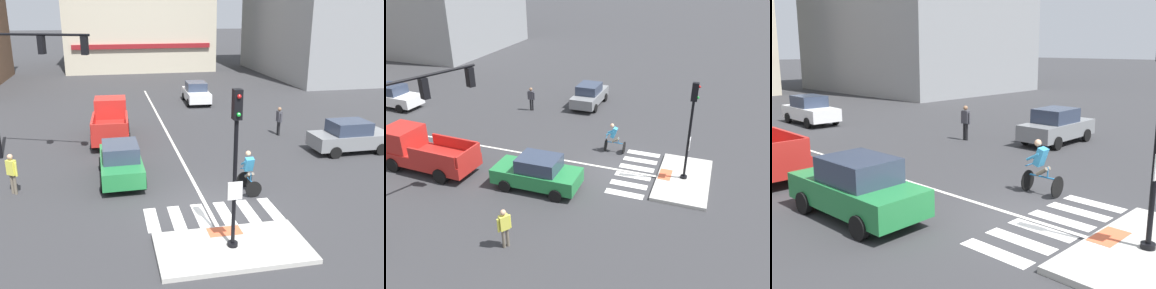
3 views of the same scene
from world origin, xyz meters
TOP-DOWN VIEW (x-y plane):
  - ground_plane at (0.00, 0.00)m, footprint 300.00×300.00m
  - traffic_island at (0.00, -2.99)m, footprint 4.67×2.48m
  - tactile_pad_front at (0.00, -2.10)m, footprint 1.10×0.60m
  - signal_pole at (0.00, -3.00)m, footprint 0.44×0.38m
  - crosswalk_stripe_a at (-2.19, -0.57)m, footprint 0.44×1.80m
  - crosswalk_stripe_b at (-1.32, -0.57)m, footprint 0.44×1.80m
  - crosswalk_stripe_c at (-0.44, -0.57)m, footprint 0.44×1.80m
  - crosswalk_stripe_d at (0.44, -0.57)m, footprint 0.44×1.80m
  - crosswalk_stripe_e at (1.32, -0.57)m, footprint 0.44×1.80m
  - crosswalk_stripe_f at (2.19, -0.57)m, footprint 0.44×1.80m
  - lane_centre_line at (-0.07, 10.00)m, footprint 0.14×28.00m
  - traffic_light_mast at (-7.24, 6.77)m, footprint 4.83×1.99m
  - car_grey_cross_right at (8.62, 4.82)m, footprint 4.11×1.87m
  - car_green_westbound_near at (-3.05, 3.42)m, footprint 1.91×4.13m
  - car_white_eastbound_distant at (3.42, 18.09)m, footprint 1.98×4.17m
  - pickup_truck_red_westbound_far at (-3.33, 9.87)m, footprint 2.19×5.16m
  - cyclist at (1.89, 1.09)m, footprint 0.69×1.11m
  - pedestrian_at_curb_left at (-7.30, 2.73)m, footprint 0.47×0.39m
  - pedestrian_waiting_far_side at (6.22, 8.36)m, footprint 0.24×0.55m

SIDE VIEW (x-z plane):
  - ground_plane at x=0.00m, z-range 0.00..0.00m
  - crosswalk_stripe_a at x=-2.19m, z-range 0.00..0.01m
  - crosswalk_stripe_b at x=-1.32m, z-range 0.00..0.01m
  - crosswalk_stripe_c at x=-0.44m, z-range 0.00..0.01m
  - crosswalk_stripe_d at x=0.44m, z-range 0.00..0.01m
  - crosswalk_stripe_e at x=1.32m, z-range 0.00..0.01m
  - crosswalk_stripe_f at x=2.19m, z-range 0.00..0.01m
  - lane_centre_line at x=-0.07m, z-range 0.00..0.01m
  - traffic_island at x=0.00m, z-range 0.00..0.15m
  - tactile_pad_front at x=0.00m, z-range 0.15..0.16m
  - car_grey_cross_right at x=8.62m, z-range -0.01..1.63m
  - car_green_westbound_near at x=-3.05m, z-range -0.01..1.63m
  - car_white_eastbound_distant at x=3.42m, z-range -0.01..1.63m
  - cyclist at x=1.89m, z-range 0.03..1.71m
  - pickup_truck_red_westbound_far at x=-3.33m, z-range -0.06..2.02m
  - pedestrian_at_curb_left at x=-7.30m, z-range 0.15..1.82m
  - pedestrian_waiting_far_side at x=6.22m, z-range 0.15..1.82m
  - signal_pole at x=0.00m, z-range 0.64..5.45m
  - traffic_light_mast at x=-7.24m, z-range 1.24..7.44m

